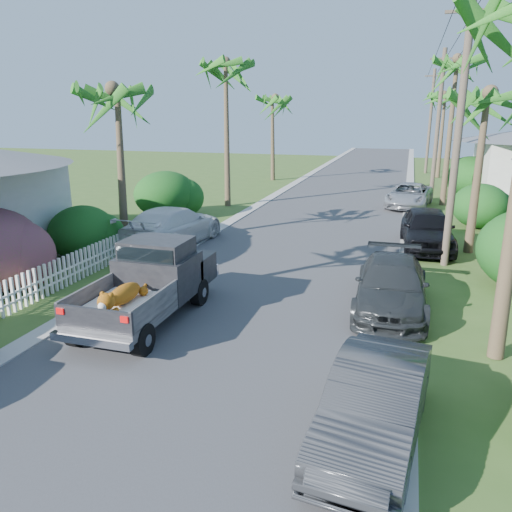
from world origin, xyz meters
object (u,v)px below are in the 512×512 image
(parked_car_rm, at_px, (391,286))
(parked_car_rd, at_px, (409,196))
(pickup_truck, at_px, (154,279))
(palm_l_d, at_px, (273,98))
(parked_car_lf, at_px, (173,226))
(palm_r_c, at_px, (457,60))
(utility_pole_b, at_px, (458,134))
(palm_r_d, at_px, (445,95))
(palm_l_b, at_px, (115,90))
(utility_pole_c, at_px, (438,125))
(palm_l_c, at_px, (226,63))
(palm_r_b, at_px, (487,94))
(utility_pole_d, at_px, (430,121))
(parked_car_rn, at_px, (375,405))
(parked_car_rf, at_px, (427,229))

(parked_car_rm, height_order, parked_car_rd, parked_car_rm)
(pickup_truck, height_order, palm_l_d, palm_l_d)
(parked_car_rd, relative_size, parked_car_lf, 0.87)
(palm_r_c, bearing_deg, parked_car_lf, -130.02)
(utility_pole_b, bearing_deg, pickup_truck, -137.30)
(parked_car_rd, relative_size, palm_l_d, 0.63)
(pickup_truck, height_order, palm_r_c, palm_r_c)
(palm_l_d, relative_size, palm_r_d, 0.96)
(palm_l_b, relative_size, utility_pole_c, 0.82)
(palm_l_d, relative_size, palm_r_c, 0.82)
(parked_car_rd, xyz_separation_m, palm_l_d, (-10.75, 9.33, 5.77))
(palm_l_d, bearing_deg, palm_l_c, -87.61)
(palm_l_c, distance_m, palm_r_c, 12.84)
(palm_l_d, height_order, palm_r_b, palm_l_d)
(palm_r_d, bearing_deg, palm_r_c, -91.23)
(utility_pole_c, bearing_deg, parked_car_lf, -124.64)
(palm_l_d, xyz_separation_m, utility_pole_d, (12.10, 9.00, -1.84))
(parked_car_lf, bearing_deg, palm_l_d, -81.81)
(palm_r_c, bearing_deg, parked_car_rn, -95.54)
(pickup_truck, xyz_separation_m, parked_car_lf, (-2.80, 6.86, -0.20))
(palm_r_b, bearing_deg, palm_l_c, 150.95)
(palm_r_c, distance_m, utility_pole_d, 17.37)
(palm_l_c, bearing_deg, palm_r_d, 55.22)
(parked_car_rn, xyz_separation_m, palm_l_d, (-10.37, 32.03, 5.76))
(palm_r_d, distance_m, utility_pole_c, 12.22)
(utility_pole_b, bearing_deg, palm_r_b, 63.43)
(palm_r_c, relative_size, utility_pole_d, 1.04)
(palm_l_b, bearing_deg, palm_r_b, 12.62)
(palm_l_b, bearing_deg, palm_r_c, 47.12)
(palm_l_b, height_order, utility_pole_d, utility_pole_d)
(palm_r_d, xyz_separation_m, utility_pole_c, (-0.90, -12.00, -2.14))
(parked_car_lf, bearing_deg, parked_car_rd, -123.44)
(parked_car_rm, bearing_deg, utility_pole_b, 69.88)
(palm_l_b, xyz_separation_m, palm_l_d, (0.30, 22.00, 0.29))
(palm_r_b, bearing_deg, palm_r_c, 92.08)
(parked_car_rn, height_order, utility_pole_d, utility_pole_d)
(palm_l_d, xyz_separation_m, palm_r_d, (13.00, 6.00, 0.29))
(parked_car_rf, xyz_separation_m, parked_car_rd, (-0.75, 9.48, -0.13))
(parked_car_rm, bearing_deg, palm_r_c, 81.62)
(palm_l_c, xyz_separation_m, utility_pole_c, (11.60, 6.00, -3.31))
(parked_car_lf, height_order, utility_pole_b, utility_pole_b)
(parked_car_rf, bearing_deg, utility_pole_c, 83.03)
(parked_car_rm, xyz_separation_m, parked_car_lf, (-8.89, 4.60, 0.12))
(parked_car_rn, bearing_deg, palm_l_c, 122.68)
(parked_car_rn, bearing_deg, parked_car_rm, 96.21)
(utility_pole_b, height_order, utility_pole_c, same)
(parked_car_rm, bearing_deg, parked_car_rd, 87.71)
(parked_car_lf, bearing_deg, palm_r_b, -164.43)
(parked_car_rn, bearing_deg, utility_pole_c, 92.65)
(parked_car_rd, xyz_separation_m, palm_r_d, (2.25, 15.33, 6.06))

